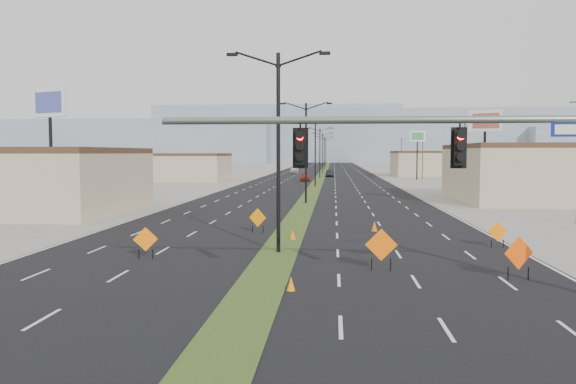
# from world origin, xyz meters

# --- Properties ---
(ground) EXTENTS (600.00, 600.00, 0.00)m
(ground) POSITION_xyz_m (0.00, 0.00, 0.00)
(ground) COLOR gray
(ground) RESTS_ON ground
(road_surface) EXTENTS (25.00, 400.00, 0.02)m
(road_surface) POSITION_xyz_m (0.00, 100.00, 0.00)
(road_surface) COLOR black
(road_surface) RESTS_ON ground
(median_strip) EXTENTS (2.00, 400.00, 0.04)m
(median_strip) POSITION_xyz_m (0.00, 100.00, 0.00)
(median_strip) COLOR #2B4819
(median_strip) RESTS_ON ground
(building_sw_far) EXTENTS (30.00, 14.00, 4.50)m
(building_sw_far) POSITION_xyz_m (-32.00, 85.00, 2.25)
(building_sw_far) COLOR tan
(building_sw_far) RESTS_ON ground
(building_se_far) EXTENTS (44.00, 16.00, 5.00)m
(building_se_far) POSITION_xyz_m (38.00, 110.00, 2.50)
(building_se_far) COLOR tan
(building_se_far) RESTS_ON ground
(mesa_west) EXTENTS (180.00, 50.00, 22.00)m
(mesa_west) POSITION_xyz_m (-120.00, 280.00, 11.00)
(mesa_west) COLOR gray
(mesa_west) RESTS_ON ground
(mesa_center) EXTENTS (220.00, 50.00, 28.00)m
(mesa_center) POSITION_xyz_m (40.00, 300.00, 14.00)
(mesa_center) COLOR gray
(mesa_center) RESTS_ON ground
(mesa_backdrop) EXTENTS (140.00, 50.00, 32.00)m
(mesa_backdrop) POSITION_xyz_m (-30.00, 320.00, 16.00)
(mesa_backdrop) COLOR gray
(mesa_backdrop) RESTS_ON ground
(signal_mast) EXTENTS (16.30, 0.60, 8.00)m
(signal_mast) POSITION_xyz_m (8.56, 2.00, 4.79)
(signal_mast) COLOR slate
(signal_mast) RESTS_ON ground
(streetlight_0) EXTENTS (5.15, 0.24, 10.02)m
(streetlight_0) POSITION_xyz_m (0.00, 12.00, 5.42)
(streetlight_0) COLOR black
(streetlight_0) RESTS_ON ground
(streetlight_1) EXTENTS (5.15, 0.24, 10.02)m
(streetlight_1) POSITION_xyz_m (0.00, 40.00, 5.42)
(streetlight_1) COLOR black
(streetlight_1) RESTS_ON ground
(streetlight_2) EXTENTS (5.15, 0.24, 10.02)m
(streetlight_2) POSITION_xyz_m (0.00, 68.00, 5.42)
(streetlight_2) COLOR black
(streetlight_2) RESTS_ON ground
(streetlight_3) EXTENTS (5.15, 0.24, 10.02)m
(streetlight_3) POSITION_xyz_m (0.00, 96.00, 5.42)
(streetlight_3) COLOR black
(streetlight_3) RESTS_ON ground
(streetlight_4) EXTENTS (5.15, 0.24, 10.02)m
(streetlight_4) POSITION_xyz_m (0.00, 124.00, 5.42)
(streetlight_4) COLOR black
(streetlight_4) RESTS_ON ground
(streetlight_5) EXTENTS (5.15, 0.24, 10.02)m
(streetlight_5) POSITION_xyz_m (0.00, 152.00, 5.42)
(streetlight_5) COLOR black
(streetlight_5) RESTS_ON ground
(streetlight_6) EXTENTS (5.15, 0.24, 10.02)m
(streetlight_6) POSITION_xyz_m (0.00, 180.00, 5.42)
(streetlight_6) COLOR black
(streetlight_6) RESTS_ON ground
(utility_pole_1) EXTENTS (1.60, 0.20, 9.00)m
(utility_pole_1) POSITION_xyz_m (20.00, 60.00, 4.67)
(utility_pole_1) COLOR #4C3823
(utility_pole_1) RESTS_ON ground
(utility_pole_2) EXTENTS (1.60, 0.20, 9.00)m
(utility_pole_2) POSITION_xyz_m (20.00, 95.00, 4.67)
(utility_pole_2) COLOR #4C3823
(utility_pole_2) RESTS_ON ground
(utility_pole_3) EXTENTS (1.60, 0.20, 9.00)m
(utility_pole_3) POSITION_xyz_m (20.00, 130.00, 4.67)
(utility_pole_3) COLOR #4C3823
(utility_pole_3) RESTS_ON ground
(car_left) EXTENTS (1.98, 4.29, 1.42)m
(car_left) POSITION_xyz_m (-2.32, 84.26, 0.71)
(car_left) COLOR maroon
(car_left) RESTS_ON ground
(car_mid) EXTENTS (1.87, 4.45, 1.43)m
(car_mid) POSITION_xyz_m (2.00, 102.74, 0.71)
(car_mid) COLOR black
(car_mid) RESTS_ON ground
(car_far) EXTENTS (2.42, 5.25, 1.49)m
(car_far) POSITION_xyz_m (-7.11, 124.79, 0.74)
(car_far) COLOR silver
(car_far) RESTS_ON ground
(construction_sign_1) EXTENTS (1.12, 0.36, 1.53)m
(construction_sign_1) POSITION_xyz_m (-6.14, 9.80, 0.90)
(construction_sign_1) COLOR orange
(construction_sign_1) RESTS_ON ground
(construction_sign_2) EXTENTS (1.12, 0.45, 1.57)m
(construction_sign_2) POSITION_xyz_m (-2.00, 18.89, 0.92)
(construction_sign_2) COLOR orange
(construction_sign_2) RESTS_ON ground
(construction_sign_3) EXTENTS (1.38, 0.05, 1.83)m
(construction_sign_3) POSITION_xyz_m (4.82, 7.94, 1.09)
(construction_sign_3) COLOR #F76005
(construction_sign_3) RESTS_ON ground
(construction_sign_4) EXTENTS (1.26, 0.52, 1.78)m
(construction_sign_4) POSITION_xyz_m (10.09, 6.60, 1.05)
(construction_sign_4) COLOR #EB4904
(construction_sign_4) RESTS_ON ground
(construction_sign_5) EXTENTS (1.06, 0.10, 1.42)m
(construction_sign_5) POSITION_xyz_m (11.50, 14.43, 0.83)
(construction_sign_5) COLOR orange
(construction_sign_5) RESTS_ON ground
(cone_0) EXTENTS (0.37, 0.37, 0.55)m
(cone_0) POSITION_xyz_m (1.23, 4.18, 0.27)
(cone_0) COLOR orange
(cone_0) RESTS_ON ground
(cone_1) EXTENTS (0.50, 0.50, 0.63)m
(cone_1) POSITION_xyz_m (0.43, 16.12, 0.31)
(cone_1) COLOR orange
(cone_1) RESTS_ON ground
(cone_2) EXTENTS (0.46, 0.46, 0.69)m
(cone_2) POSITION_xyz_m (5.41, 20.24, 0.34)
(cone_2) COLOR #D75804
(cone_2) RESTS_ON ground
(cone_3) EXTENTS (0.49, 0.49, 0.68)m
(cone_3) POSITION_xyz_m (-7.76, 14.95, 0.34)
(cone_3) COLOR orange
(cone_3) RESTS_ON ground
(pole_sign_west) EXTENTS (3.09, 1.44, 9.72)m
(pole_sign_west) POSITION_xyz_m (-17.53, 22.90, 7.94)
(pole_sign_west) COLOR black
(pole_sign_west) RESTS_ON ground
(pole_sign_east_near) EXTENTS (2.82, 1.50, 8.99)m
(pole_sign_east_near) POSITION_xyz_m (16.68, 37.30, 7.30)
(pole_sign_east_near) COLOR black
(pole_sign_east_near) RESTS_ON ground
(pole_sign_east_far) EXTENTS (2.98, 1.07, 9.17)m
(pole_sign_east_far) POSITION_xyz_m (18.32, 90.69, 7.46)
(pole_sign_east_far) COLOR black
(pole_sign_east_far) RESTS_ON ground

